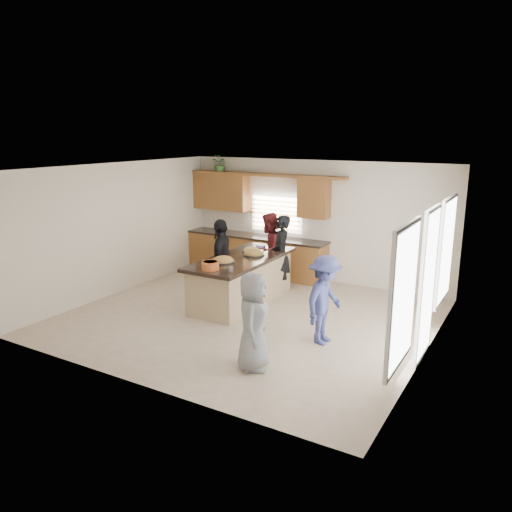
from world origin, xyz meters
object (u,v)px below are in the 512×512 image
Objects in this scene: woman_left_back at (281,254)px; woman_left_mid at (269,251)px; salad_bowl at (210,265)px; island at (242,281)px; woman_right_back at (325,300)px; woman_left_front at (222,260)px; woman_right_front at (253,321)px.

woman_left_mid is (-0.36, 0.12, 0.00)m from woman_left_back.
salad_bowl is 0.19× the size of woman_left_mid.
island is 1.81× the size of woman_right_back.
woman_right_back is at bearing 15.41° from woman_left_back.
woman_left_front is at bearing 75.51° from woman_right_back.
salad_bowl is (-0.01, -1.08, 0.58)m from island.
island is 1.22m from woman_left_mid.
woman_left_front reaches higher than woman_right_back.
woman_left_mid is 3.99m from woman_right_front.
island is 1.16m from woman_left_back.
woman_left_front is 1.16× the size of woman_right_front.
woman_left_back is 1.13× the size of woman_right_back.
island is 0.59m from woman_left_front.
woman_right_back is 1.49m from woman_right_front.
woman_left_front is 2.82m from woman_right_back.
woman_left_front reaches higher than woman_left_mid.
woman_left_mid reaches higher than island.
salad_bowl is 1.04m from woman_left_front.
salad_bowl reaches higher than island.
woman_left_front reaches higher than woman_left_back.
woman_left_back is at bearing 46.91° from woman_right_back.
woman_right_front is at bearing 17.47° from woman_left_mid.
salad_bowl is 0.22× the size of woman_right_back.
island is at bearing 14.23° from woman_right_front.
woman_right_back is (2.26, -1.06, 0.30)m from island.
woman_left_mid is 1.34m from woman_left_front.
salad_bowl is 2.29m from woman_right_back.
woman_left_back is 1.39m from woman_left_front.
woman_right_front is (1.72, -3.60, -0.11)m from woman_left_mid.
woman_right_back is (2.66, -0.93, -0.11)m from woman_left_front.
woman_left_back is at bearing 63.78° from woman_left_mid.
woman_right_back is (1.90, -2.09, -0.10)m from woman_left_back.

